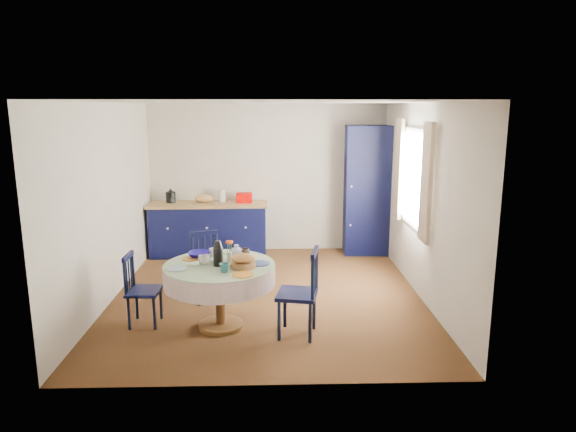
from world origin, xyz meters
name	(u,v)px	position (x,y,z in m)	size (l,w,h in m)	color
floor	(268,295)	(0.00, 0.00, 0.00)	(4.50, 4.50, 0.00)	black
ceiling	(266,102)	(0.00, 0.00, 2.50)	(4.50, 4.50, 0.00)	white
wall_back	(268,178)	(0.00, 2.25, 1.25)	(4.00, 0.02, 2.50)	silver
wall_left	(108,203)	(-2.00, 0.00, 1.25)	(0.02, 4.50, 2.50)	silver
wall_right	(422,201)	(2.00, 0.00, 1.25)	(0.02, 4.50, 2.50)	silver
window	(413,177)	(1.95, 0.30, 1.52)	(0.10, 1.74, 1.45)	white
kitchen_counter	(209,228)	(-1.00, 1.96, 0.45)	(1.98, 0.66, 1.12)	black
pantry_cabinet	(367,190)	(1.66, 2.00, 1.07)	(0.77, 0.57, 2.15)	black
dining_table	(220,275)	(-0.51, -1.00, 0.62)	(1.23, 1.23, 1.02)	brown
chair_left	(141,289)	(-1.42, -0.89, 0.42)	(0.37, 0.38, 0.83)	black
chair_far	(207,266)	(-0.77, -0.12, 0.44)	(0.50, 0.48, 0.88)	black
chair_right	(301,292)	(0.38, -1.22, 0.49)	(0.49, 0.51, 0.97)	black
mug_a	(204,260)	(-0.69, -0.98, 0.79)	(0.12, 0.12, 0.10)	silver
mug_b	(224,268)	(-0.44, -1.28, 0.79)	(0.10, 0.10, 0.10)	#235F67
mug_c	(244,253)	(-0.26, -0.74, 0.79)	(0.13, 0.13, 0.10)	black
mug_d	(213,252)	(-0.62, -0.68, 0.79)	(0.10, 0.10, 0.09)	silver
cobalt_bowl	(200,255)	(-0.77, -0.72, 0.77)	(0.26, 0.26, 0.06)	navy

